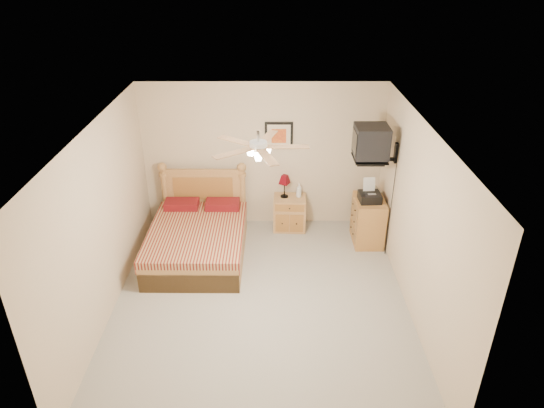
{
  "coord_description": "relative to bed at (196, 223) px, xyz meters",
  "views": [
    {
      "loc": [
        0.14,
        -5.3,
        4.32
      ],
      "look_at": [
        0.16,
        0.9,
        1.05
      ],
      "focal_mm": 32.0,
      "sensor_mm": 36.0,
      "label": 1
    }
  ],
  "objects": [
    {
      "name": "floor",
      "position": [
        1.01,
        -1.12,
        -0.61
      ],
      "size": [
        4.5,
        4.5,
        0.0
      ],
      "primitive_type": "plane",
      "color": "gray",
      "rests_on": "ground"
    },
    {
      "name": "framed_picture",
      "position": [
        1.28,
        1.11,
        1.01
      ],
      "size": [
        0.46,
        0.04,
        0.46
      ],
      "primitive_type": "cube",
      "color": "black",
      "rests_on": "wall_back"
    },
    {
      "name": "ceiling_fan",
      "position": [
        1.01,
        -1.32,
        1.75
      ],
      "size": [
        1.14,
        1.14,
        0.28
      ],
      "primitive_type": null,
      "color": "silver",
      "rests_on": "ceiling"
    },
    {
      "name": "magazine_lower",
      "position": [
        2.74,
        0.7,
        0.18
      ],
      "size": [
        0.25,
        0.29,
        0.02
      ],
      "primitive_type": "imported",
      "rotation": [
        0.0,
        0.0,
        0.33
      ],
      "color": "beige",
      "rests_on": "dresser"
    },
    {
      "name": "wall_back",
      "position": [
        1.01,
        1.13,
        0.64
      ],
      "size": [
        4.0,
        0.04,
        2.5
      ],
      "primitive_type": "cube",
      "color": "beige",
      "rests_on": "ground"
    },
    {
      "name": "dresser",
      "position": [
        2.74,
        0.45,
        -0.22
      ],
      "size": [
        0.46,
        0.66,
        0.78
      ],
      "primitive_type": "cube",
      "rotation": [
        0.0,
        0.0,
        0.0
      ],
      "color": "#9D5F2F",
      "rests_on": "ground"
    },
    {
      "name": "wall_tv",
      "position": [
        2.76,
        0.22,
        1.2
      ],
      "size": [
        0.56,
        0.46,
        0.58
      ],
      "primitive_type": null,
      "color": "black",
      "rests_on": "wall_right"
    },
    {
      "name": "bed",
      "position": [
        0.0,
        0.0,
        0.0
      ],
      "size": [
        1.44,
        1.89,
        1.21
      ],
      "primitive_type": null,
      "rotation": [
        0.0,
        0.0,
        -0.01
      ],
      "color": "#A3743B",
      "rests_on": "ground"
    },
    {
      "name": "lotion_bottle",
      "position": [
        1.62,
        0.91,
        0.11
      ],
      "size": [
        0.1,
        0.1,
        0.24
      ],
      "primitive_type": "imported",
      "rotation": [
        0.0,
        0.0,
        0.03
      ],
      "color": "silver",
      "rests_on": "nightstand"
    },
    {
      "name": "wall_right",
      "position": [
        3.01,
        -1.12,
        0.64
      ],
      "size": [
        0.04,
        4.5,
        2.5
      ],
      "primitive_type": "cube",
      "color": "beige",
      "rests_on": "ground"
    },
    {
      "name": "ceiling",
      "position": [
        1.01,
        -1.12,
        1.89
      ],
      "size": [
        4.0,
        4.5,
        0.04
      ],
      "primitive_type": "cube",
      "color": "white",
      "rests_on": "ground"
    },
    {
      "name": "wall_front",
      "position": [
        1.01,
        -3.37,
        0.64
      ],
      "size": [
        4.0,
        0.04,
        2.5
      ],
      "primitive_type": "cube",
      "color": "beige",
      "rests_on": "ground"
    },
    {
      "name": "nightstand",
      "position": [
        1.47,
        0.88,
        -0.31
      ],
      "size": [
        0.57,
        0.44,
        0.59
      ],
      "primitive_type": "cube",
      "rotation": [
        0.0,
        0.0,
        -0.05
      ],
      "color": "#9D6540",
      "rests_on": "ground"
    },
    {
      "name": "table_lamp",
      "position": [
        1.38,
        0.92,
        0.19
      ],
      "size": [
        0.27,
        0.27,
        0.4
      ],
      "primitive_type": null,
      "rotation": [
        0.0,
        0.0,
        0.31
      ],
      "color": "#57030C",
      "rests_on": "nightstand"
    },
    {
      "name": "magazine_upper",
      "position": [
        2.74,
        0.71,
        0.21
      ],
      "size": [
        0.27,
        0.32,
        0.02
      ],
      "primitive_type": "imported",
      "rotation": [
        0.0,
        0.0,
        0.27
      ],
      "color": "gray",
      "rests_on": "magazine_lower"
    },
    {
      "name": "fax_machine",
      "position": [
        2.71,
        0.4,
        0.35
      ],
      "size": [
        0.35,
        0.37,
        0.35
      ],
      "primitive_type": null,
      "rotation": [
        0.0,
        0.0,
        0.06
      ],
      "color": "black",
      "rests_on": "dresser"
    },
    {
      "name": "wall_left",
      "position": [
        -0.99,
        -1.12,
        0.64
      ],
      "size": [
        0.04,
        4.5,
        2.5
      ],
      "primitive_type": "cube",
      "color": "beige",
      "rests_on": "ground"
    }
  ]
}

